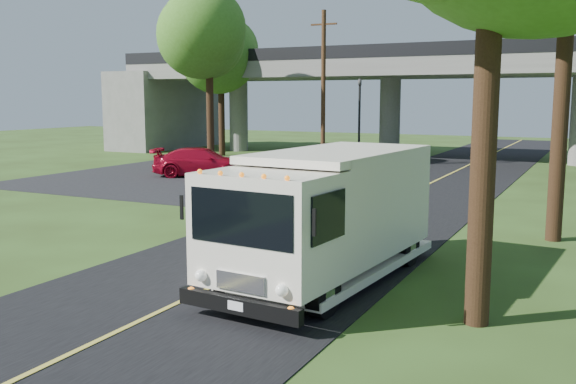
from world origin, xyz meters
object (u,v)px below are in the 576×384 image
Objects in this scene: tree_left_lot at (210,31)px; pedestrian at (214,192)px; traffic_signal at (359,112)px; step_van at (327,212)px; utility_pole at (323,88)px; red_sedan at (203,162)px; tree_left_far at (222,48)px.

tree_left_lot is 18.03m from pedestrian.
step_van is (8.01, -23.72, -1.63)m from traffic_signal.
tree_left_lot reaches higher than utility_pole.
red_sedan is (-5.27, -8.91, -2.46)m from traffic_signal.
step_van is 8.82m from pedestrian.
utility_pole reaches higher than step_van.
tree_left_lot is 1.06× the size of tree_left_far.
utility_pole reaches higher than pedestrian.
pedestrian is (9.12, -13.85, -7.08)m from tree_left_lot.
red_sedan is (-3.77, -6.91, -3.85)m from utility_pole.
tree_left_lot is 1.49× the size of step_van.
step_van is 4.31× the size of pedestrian.
utility_pole is at bearing -126.87° from traffic_signal.
utility_pole reaches higher than traffic_signal.
tree_left_lot is 6.41× the size of pedestrian.
tree_left_lot is at bearing -39.46° from pedestrian.
tree_left_lot is 25.93m from step_van.
tree_left_far is 32.27m from step_van.
red_sedan is at bearing -120.58° from traffic_signal.
pedestrian is (-6.68, 5.71, -0.75)m from step_van.
tree_left_lot is 6.72m from tree_left_far.
tree_left_lot reaches higher than step_van.
traffic_signal is 10.01m from tree_left_lot.
tree_left_far is (-9.29, 3.84, 2.86)m from utility_pole.
tree_left_far is at bearing 131.03° from step_van.
traffic_signal is 0.58× the size of utility_pole.
utility_pole is at bearing -22.43° from tree_left_far.
traffic_signal is 10.64m from red_sedan.
step_van is at bearing -53.66° from tree_left_far.
utility_pole is 1.27× the size of step_van.
tree_left_lot is at bearing 4.76° from red_sedan.
tree_left_lot is 2.05× the size of red_sedan.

